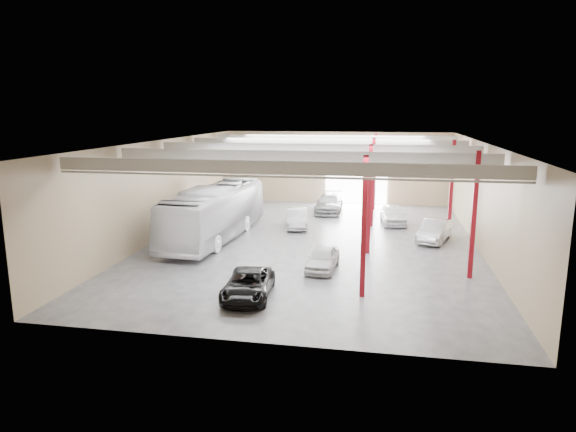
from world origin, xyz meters
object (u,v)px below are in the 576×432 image
(car_row_c, at_px, (329,203))
(car_right_near, at_px, (435,231))
(black_sedan, at_px, (248,285))
(coach_bus, at_px, (215,212))
(car_right_far, at_px, (393,214))
(car_row_b, at_px, (296,218))
(car_row_a, at_px, (323,258))

(car_row_c, height_order, car_right_near, car_row_c)
(black_sedan, bearing_deg, car_right_near, 48.03)
(coach_bus, xyz_separation_m, car_right_far, (12.60, 7.28, -1.13))
(car_row_b, relative_size, car_row_c, 0.81)
(car_row_c, bearing_deg, car_right_near, -48.22)
(car_row_c, relative_size, car_right_far, 1.24)
(car_row_b, bearing_deg, car_row_a, -84.00)
(car_right_near, xyz_separation_m, car_right_far, (-2.80, 5.20, 0.02))
(car_row_b, xyz_separation_m, car_right_far, (7.50, 2.70, 0.02))
(car_row_b, distance_m, car_row_c, 6.85)
(car_right_near, bearing_deg, car_right_far, 136.43)
(car_row_c, bearing_deg, car_right_far, -35.70)
(coach_bus, relative_size, car_row_c, 2.42)
(coach_bus, xyz_separation_m, black_sedan, (5.39, -11.11, -1.24))
(black_sedan, relative_size, car_row_c, 0.84)
(car_right_far, bearing_deg, car_right_near, -68.24)
(car_row_a, relative_size, car_right_near, 0.86)
(coach_bus, height_order, car_right_far, coach_bus)
(black_sedan, distance_m, car_row_b, 15.70)
(car_row_a, xyz_separation_m, car_right_near, (6.95, 7.99, 0.08))
(car_row_a, bearing_deg, black_sedan, -116.65)
(car_right_far, bearing_deg, black_sedan, -117.96)
(coach_bus, distance_m, car_row_c, 13.21)
(black_sedan, relative_size, car_right_near, 1.03)
(car_right_near, bearing_deg, car_row_c, 151.03)
(black_sedan, height_order, car_row_a, car_row_a)
(car_row_b, bearing_deg, car_right_near, -25.33)
(coach_bus, distance_m, car_right_near, 15.59)
(car_row_b, relative_size, car_right_near, 0.99)
(coach_bus, bearing_deg, car_row_c, 60.77)
(black_sedan, bearing_deg, coach_bus, 111.10)
(black_sedan, distance_m, car_row_c, 22.35)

